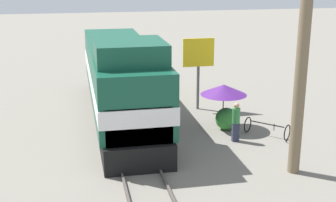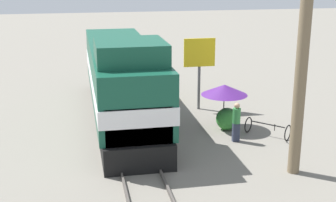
{
  "view_description": "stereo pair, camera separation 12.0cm",
  "coord_description": "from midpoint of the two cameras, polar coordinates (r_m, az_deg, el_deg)",
  "views": [
    {
      "loc": [
        -2.19,
        -17.63,
        7.42
      ],
      "look_at": [
        1.2,
        -1.02,
        2.48
      ],
      "focal_mm": 50.0,
      "sensor_mm": 36.0,
      "label": 1
    },
    {
      "loc": [
        -2.07,
        -17.65,
        7.42
      ],
      "look_at": [
        1.2,
        -1.02,
        2.48
      ],
      "focal_mm": 50.0,
      "sensor_mm": 36.0,
      "label": 2
    }
  ],
  "objects": [
    {
      "name": "shrub_cluster",
      "position": [
        21.99,
        7.37,
        -2.18
      ],
      "size": [
        1.04,
        1.04,
        1.04
      ],
      "primitive_type": "sphere",
      "color": "#388C38",
      "rests_on": "ground_plane"
    },
    {
      "name": "rail_far",
      "position": [
        19.32,
        -1.82,
        -6.1
      ],
      "size": [
        0.08,
        40.37,
        0.15
      ],
      "primitive_type": "cube",
      "color": "#4C4742",
      "rests_on": "ground_plane"
    },
    {
      "name": "person_bystander",
      "position": [
        20.46,
        8.5,
        -2.37
      ],
      "size": [
        0.34,
        0.34,
        1.75
      ],
      "color": "#2D3347",
      "rests_on": "ground_plane"
    },
    {
      "name": "utility_pole",
      "position": [
        16.75,
        16.7,
        10.63
      ],
      "size": [
        1.8,
        0.43,
        11.84
      ],
      "color": "#726047",
      "rests_on": "ground_plane"
    },
    {
      "name": "vendor_umbrella",
      "position": [
        21.82,
        7.04,
        1.37
      ],
      "size": [
        2.16,
        2.16,
        2.11
      ],
      "color": "#4C4C4C",
      "rests_on": "ground_plane"
    },
    {
      "name": "ground_plane",
      "position": [
        19.26,
        -3.94,
        -6.46
      ],
      "size": [
        120.0,
        120.0,
        0.0
      ],
      "primitive_type": "plane",
      "color": "slate"
    },
    {
      "name": "locomotive",
      "position": [
        22.76,
        -5.44,
        2.32
      ],
      "size": [
        2.98,
        13.49,
        4.54
      ],
      "color": "black",
      "rests_on": "ground_plane"
    },
    {
      "name": "bicycle",
      "position": [
        21.47,
        12.2,
        -3.3
      ],
      "size": [
        1.87,
        1.91,
        0.73
      ],
      "rotation": [
        0.0,
        0.0,
        0.76
      ],
      "color": "black",
      "rests_on": "ground_plane"
    },
    {
      "name": "billboard_sign",
      "position": [
        24.48,
        3.99,
        5.28
      ],
      "size": [
        1.66,
        0.12,
        3.8
      ],
      "color": "#595959",
      "rests_on": "ground_plane"
    },
    {
      "name": "rail_near",
      "position": [
        19.16,
        -6.08,
        -6.39
      ],
      "size": [
        0.08,
        40.37,
        0.15
      ],
      "primitive_type": "cube",
      "color": "#4C4742",
      "rests_on": "ground_plane"
    }
  ]
}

